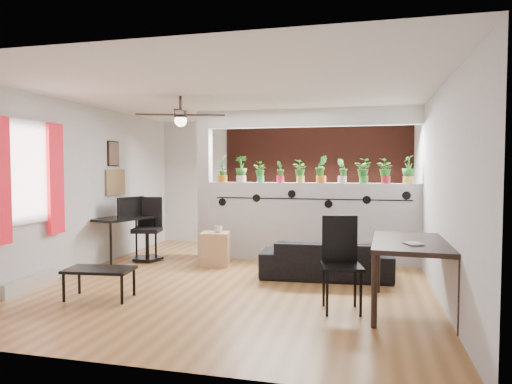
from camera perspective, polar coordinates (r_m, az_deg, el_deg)
name	(u,v)px	position (r m, az deg, el deg)	size (l,w,h in m)	color
room_shell	(242,189)	(6.50, -1.78, 0.36)	(6.30, 7.10, 2.90)	#946130
partition_wall	(310,222)	(7.86, 6.83, -3.77)	(3.60, 0.18, 1.35)	#BCBCC1
ceiling_header	(311,118)	(7.86, 6.91, 9.20)	(3.60, 0.18, 0.30)	silver
pier_column	(205,185)	(8.27, -6.41, 0.91)	(0.22, 0.20, 2.60)	#BCBCC1
brick_panel	(320,183)	(9.27, 7.95, 1.13)	(3.90, 0.05, 2.60)	brown
vine_decal	(310,199)	(7.73, 6.76, -0.87)	(3.31, 0.01, 0.30)	black
window_assembly	(28,175)	(6.63, -26.62, 1.91)	(0.09, 1.30, 1.55)	white
baseboard_heater	(32,283)	(6.79, -26.23, -10.15)	(0.08, 1.00, 0.18)	beige
corkboard	(116,182)	(8.40, -17.15, 1.17)	(0.03, 0.60, 0.45)	olive
framed_art	(113,154)	(8.36, -17.39, 4.59)	(0.03, 0.34, 0.44)	#8C7259
ceiling_fan	(181,117)	(6.51, -9.41, 9.27)	(1.19, 1.19, 0.43)	black
potted_plant_0	(222,168)	(8.15, -4.24, 3.02)	(0.29, 0.32, 0.48)	orange
potted_plant_1	(241,168)	(8.05, -1.86, 2.97)	(0.31, 0.30, 0.46)	white
potted_plant_2	(261,171)	(7.96, 0.58, 2.62)	(0.23, 0.21, 0.37)	green
potted_plant_3	(280,171)	(7.89, 3.06, 2.64)	(0.17, 0.20, 0.37)	#C71F42
potted_plant_4	(301,171)	(7.83, 5.59, 2.68)	(0.25, 0.25, 0.39)	gold
potted_plant_5	(321,168)	(7.79, 8.15, 2.93)	(0.29, 0.26, 0.46)	orange
potted_plant_6	(342,170)	(7.76, 10.73, 2.70)	(0.23, 0.20, 0.41)	white
potted_plant_7	(364,170)	(7.75, 13.33, 2.68)	(0.25, 0.23, 0.41)	#378E33
potted_plant_8	(386,170)	(7.76, 15.93, 2.65)	(0.25, 0.26, 0.41)	red
potted_plant_9	(408,169)	(7.78, 18.52, 2.79)	(0.20, 0.25, 0.46)	#E6B651
sofa	(326,260)	(6.79, 8.72, -8.39)	(1.79, 0.70, 0.52)	black
cube_shelf	(215,249)	(7.56, -5.10, -7.10)	(0.45, 0.40, 0.55)	tan
cup	(218,229)	(7.49, -4.75, -4.64)	(0.14, 0.14, 0.11)	gray
computer_desk	(124,221)	(8.03, -16.15, -3.54)	(0.86, 1.19, 0.77)	black
monitor	(129,211)	(8.14, -15.64, -2.27)	(0.05, 0.32, 0.18)	black
office_chair	(148,233)	(8.16, -13.34, -5.02)	(0.56, 0.56, 1.07)	black
dining_table	(414,248)	(5.40, 19.11, -6.66)	(0.94, 1.49, 0.79)	black
book	(407,244)	(5.09, 18.32, -6.17)	(0.16, 0.21, 0.02)	gray
folding_chair	(341,254)	(5.29, 10.53, -7.67)	(0.50, 0.50, 1.06)	black
coffee_table	(99,272)	(5.97, -18.98, -9.38)	(0.85, 0.54, 0.38)	black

